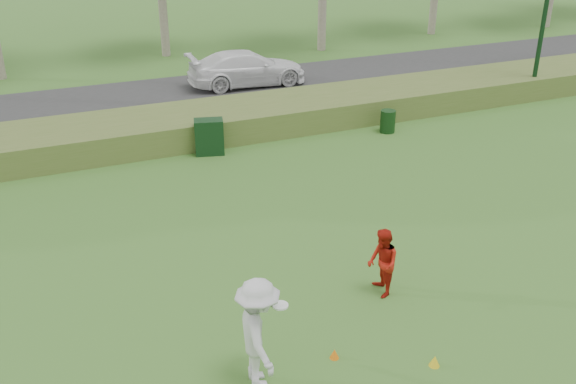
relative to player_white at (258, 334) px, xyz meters
name	(u,v)px	position (x,y,z in m)	size (l,w,h in m)	color
ground	(371,334)	(2.44, 0.37, -1.02)	(120.00, 120.00, 0.00)	#326622
reed_strip	(196,124)	(2.44, 12.37, -0.57)	(80.00, 3.00, 0.90)	#4D6428
park_road	(162,98)	(2.44, 17.37, -0.99)	(80.00, 6.00, 0.06)	#2D2D2D
player_white	(258,334)	(0.00, 0.00, 0.00)	(0.99, 1.40, 2.04)	silver
player_red	(383,263)	(3.32, 1.50, -0.27)	(0.73, 0.57, 1.49)	#AE1A0E
cone_orange	(334,354)	(1.47, 0.04, -0.93)	(0.17, 0.17, 0.19)	orange
cone_yellow	(435,361)	(3.01, -0.87, -0.91)	(0.20, 0.20, 0.22)	yellow
utility_cabinet	(209,137)	(2.41, 10.67, -0.45)	(0.92, 0.57, 1.15)	black
trash_bin	(388,121)	(8.78, 10.15, -0.63)	(0.53, 0.53, 0.79)	black
car_right	(247,68)	(6.29, 17.70, -0.22)	(2.08, 5.12, 1.48)	white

